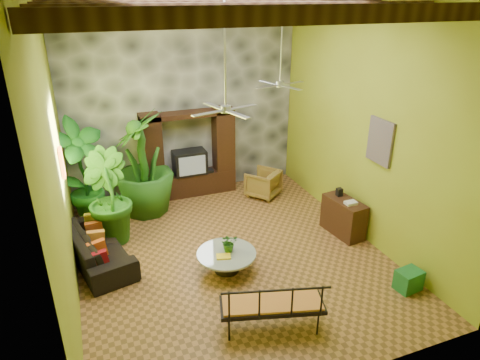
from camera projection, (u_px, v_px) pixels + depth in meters
name	position (u px, v px, depth m)	size (l,w,h in m)	color
ground	(230.00, 254.00, 8.92)	(7.00, 7.00, 0.00)	brown
back_wall	(183.00, 99.00, 10.90)	(6.00, 0.02, 5.00)	olive
left_wall	(55.00, 161.00, 6.92)	(0.02, 7.00, 5.00)	olive
right_wall	(365.00, 124.00, 8.90)	(0.02, 7.00, 5.00)	olive
stone_accent_wall	(183.00, 100.00, 10.85)	(5.98, 0.10, 4.98)	#35383C
ceiling_beams	(228.00, 7.00, 6.99)	(5.95, 5.36, 0.22)	#362111
entertainment_center	(189.00, 160.00, 11.21)	(2.40, 0.55, 2.30)	black
ceiling_fan_front	(226.00, 97.00, 7.14)	(1.28, 1.28, 1.86)	#AAAAAF
ceiling_fan_back	(280.00, 74.00, 9.10)	(1.28, 1.28, 1.86)	#AAAAAF
wall_art_mask	(62.00, 163.00, 7.95)	(0.06, 0.32, 0.55)	#C08116
wall_art_painting	(380.00, 142.00, 8.45)	(0.06, 0.70, 0.90)	#286095
sofa	(97.00, 246.00, 8.59)	(2.32, 0.91, 0.68)	black
wicker_armchair	(263.00, 183.00, 11.35)	(0.76, 0.79, 0.72)	olive
tall_plant_a	(82.00, 172.00, 9.73)	(1.33, 0.90, 2.52)	#1C6A1F
tall_plant_b	(107.00, 197.00, 9.06)	(1.13, 0.91, 2.05)	#25681B
tall_plant_c	(143.00, 164.00, 10.15)	(1.43, 1.43, 2.55)	#255E18
coffee_table	(227.00, 259.00, 8.31)	(1.15, 1.15, 0.40)	black
centerpiece_plant	(229.00, 243.00, 8.24)	(0.33, 0.29, 0.37)	#235616
yellow_tray	(224.00, 256.00, 8.11)	(0.27, 0.19, 0.03)	#FDF71B
iron_bench	(274.00, 304.00, 6.70)	(1.74, 1.03, 0.57)	black
side_console	(343.00, 217.00, 9.53)	(0.47, 1.03, 0.83)	#3C2013
green_bin	(409.00, 280.00, 7.80)	(0.45, 0.34, 0.39)	#1C6A28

